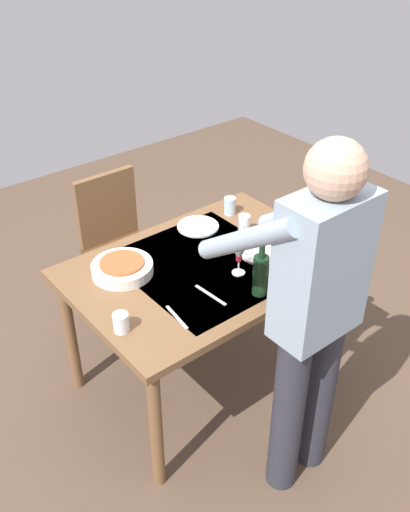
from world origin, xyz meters
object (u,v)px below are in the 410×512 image
water_cup_far_left (230,206)px  serving_bowl_pasta (122,268)px  dining_table (205,278)px  wine_glass_left (331,235)px  dinner_plate_far (262,253)px  water_cup_near_right (244,224)px  wine_glass_right (239,255)px  chair_near (117,237)px  person_server (313,310)px  wine_bottle (261,274)px  water_cup_near_left (121,323)px  dinner_plate_near (198,226)px

water_cup_far_left → serving_bowl_pasta: (0.79, 0.12, -0.02)m
dining_table → wine_glass_left: bearing=151.3°
serving_bowl_pasta → dinner_plate_far: size_ratio=1.30×
serving_bowl_pasta → dining_table: bearing=151.9°
water_cup_near_right → water_cup_far_left: water_cup_near_right is taller
dining_table → wine_glass_right: bearing=116.2°
wine_glass_right → wine_glass_left: bearing=163.0°
chair_near → person_server: bearing=89.1°
wine_bottle → serving_bowl_pasta: size_ratio=0.99×
chair_near → wine_glass_right: size_ratio=6.03×
person_server → water_cup_near_right: 0.93m
wine_glass_right → water_cup_far_left: (-0.35, -0.47, -0.05)m
person_server → serving_bowl_pasta: 0.99m
water_cup_near_left → dinner_plate_near: bearing=-149.1°
chair_near → water_cup_near_left: bearing=60.3°
serving_bowl_pasta → dinner_plate_far: 0.72m
wine_bottle → water_cup_near_left: wine_bottle is taller
dining_table → water_cup_far_left: bearing=-144.2°
dining_table → dinner_plate_far: size_ratio=5.79×
dinner_plate_near → wine_glass_right: bearing=76.0°
wine_glass_right → dinner_plate_near: bearing=-104.0°
wine_bottle → dinner_plate_far: (-0.24, -0.23, -0.10)m
wine_glass_left → dinner_plate_near: (0.37, -0.61, -0.10)m
chair_near → water_cup_far_left: size_ratio=9.02×
wine_glass_right → water_cup_near_left: bearing=0.2°
water_cup_near_right → dinner_plate_near: size_ratio=0.47×
wine_bottle → water_cup_near_left: (0.64, -0.18, -0.07)m
wine_glass_right → water_cup_near_right: bearing=-136.1°
water_cup_near_right → dinner_plate_far: size_ratio=0.47×
wine_glass_right → water_cup_far_left: bearing=-126.8°
dining_table → chair_near: (0.01, -0.85, -0.16)m
dinner_plate_far → water_cup_far_left: bearing=-108.9°
dining_table → dinner_plate_near: size_ratio=5.79×
person_server → serving_bowl_pasta: (0.32, -0.92, -0.15)m
dinner_plate_near → wine_bottle: bearing=77.3°
dining_table → water_cup_near_left: 0.62m
chair_near → serving_bowl_pasta: bearing=62.0°
water_cup_near_left → person_server: bearing=134.3°
chair_near → water_cup_far_left: (-0.45, 0.54, 0.30)m
dining_table → wine_bottle: 0.40m
dining_table → wine_glass_right: wine_glass_right is taller
wine_glass_left → water_cup_near_right: size_ratio=1.39×
wine_glass_left → wine_bottle: bearing=3.4°
chair_near → person_server: person_server is taller
dinner_plate_near → water_cup_far_left: bearing=-178.4°
wine_bottle → dinner_plate_far: bearing=-135.6°
wine_glass_right → dinner_plate_near: 0.49m
dining_table → wine_bottle: size_ratio=4.50×
wine_bottle → dinner_plate_near: bearing=-102.7°
water_cup_near_left → dinner_plate_far: bearing=-176.3°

